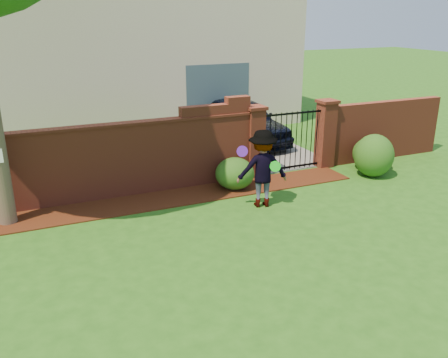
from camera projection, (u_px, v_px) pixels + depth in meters
name	position (u px, v px, depth m)	size (l,w,h in m)	color
ground	(235.00, 264.00, 8.31)	(80.00, 80.00, 0.01)	#255715
mulch_bed	(135.00, 204.00, 10.83)	(11.10, 1.08, 0.03)	#37160A
brick_wall	(79.00, 163.00, 10.70)	(8.70, 0.31, 2.16)	maroon
brick_wall_return	(382.00, 130.00, 13.98)	(4.00, 0.25, 1.70)	maroon
pillar_left	(255.00, 141.00, 12.35)	(0.50, 0.50, 1.88)	maroon
pillar_right	(325.00, 133.00, 13.18)	(0.50, 0.50, 1.88)	maroon
iron_gate	(291.00, 141.00, 12.80)	(1.78, 0.03, 1.60)	black
driveway	(230.00, 137.00, 16.54)	(3.20, 8.00, 0.01)	slate
house	(126.00, 38.00, 18.00)	(12.40, 6.40, 6.30)	beige
car	(246.00, 122.00, 15.59)	(1.70, 4.23, 1.44)	black
shrub_left	(235.00, 174.00, 11.67)	(0.96, 0.96, 0.78)	#194D17
shrub_middle	(374.00, 156.00, 12.52)	(1.03, 1.03, 1.13)	#194D17
shrub_right	(371.00, 153.00, 13.11)	(1.01, 1.01, 0.90)	#194D17
man	(262.00, 169.00, 10.47)	(1.13, 0.65, 1.74)	gray
frisbee_purple	(242.00, 151.00, 10.19)	(0.24, 0.24, 0.02)	#581BAA
frisbee_green	(275.00, 166.00, 10.30)	(0.24, 0.24, 0.02)	#1BCE1F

